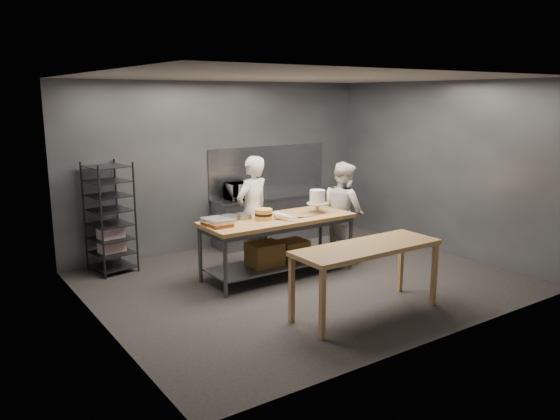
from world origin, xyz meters
name	(u,v)px	position (x,y,z in m)	size (l,w,h in m)	color
ground	(303,281)	(0.00, 0.00, 0.00)	(6.00, 6.00, 0.00)	black
back_wall	(222,165)	(0.00, 2.50, 1.50)	(6.00, 0.04, 3.00)	#4C4F54
work_table	(278,240)	(-0.18, 0.43, 0.57)	(2.40, 0.90, 0.92)	olive
near_counter	(367,252)	(-0.09, -1.44, 0.81)	(2.00, 0.70, 0.90)	olive
back_counter	(277,217)	(1.00, 2.18, 0.45)	(2.60, 0.60, 0.90)	slate
splashback_panel	(269,169)	(1.00, 2.48, 1.35)	(2.60, 0.02, 0.90)	slate
speed_rack	(110,219)	(-2.23, 2.10, 0.86)	(0.69, 0.74, 1.75)	black
chef_behind	(252,212)	(-0.25, 1.06, 0.91)	(0.66, 0.43, 1.81)	silver
chef_right	(343,211)	(1.25, 0.55, 0.83)	(0.81, 0.63, 1.67)	white
microwave	(241,191)	(0.21, 2.18, 1.05)	(0.54, 0.37, 0.30)	black
frosted_cake_stand	(317,198)	(0.55, 0.39, 1.15)	(0.34, 0.34, 0.37)	#B7AB92
layer_cake	(264,214)	(-0.42, 0.45, 1.00)	(0.27, 0.27, 0.16)	gold
cake_pans	(228,218)	(-0.91, 0.67, 0.96)	(0.81, 0.32, 0.07)	gray
piping_bag	(286,217)	(-0.18, 0.19, 0.98)	(0.12, 0.12, 0.38)	silver
offset_spatula	(305,217)	(0.18, 0.22, 0.93)	(0.36, 0.02, 0.02)	slate
pastry_clamshells	(217,222)	(-1.20, 0.47, 0.98)	(0.34, 0.42, 0.11)	brown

